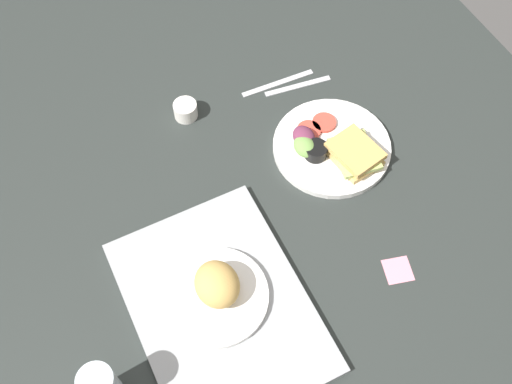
{
  "coord_description": "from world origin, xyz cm",
  "views": [
    {
      "loc": [
        -58.06,
        32.77,
        115.61
      ],
      "look_at": [
        2.0,
        3.0,
        4.0
      ],
      "focal_mm": 42.82,
      "sensor_mm": 36.0,
      "label": 1
    }
  ],
  "objects_px": {
    "bread_plate_near": "(216,291)",
    "sticky_note": "(398,270)",
    "serving_tray": "(220,306)",
    "knife": "(278,83)",
    "plate_with_salad": "(332,147)",
    "fork": "(298,86)",
    "espresso_cup": "(185,110)"
  },
  "relations": [
    {
      "from": "serving_tray",
      "to": "sticky_note",
      "type": "xyz_separation_m",
      "value": [
        -0.09,
        -0.36,
        -0.01
      ]
    },
    {
      "from": "fork",
      "to": "knife",
      "type": "height_order",
      "value": "same"
    },
    {
      "from": "fork",
      "to": "sticky_note",
      "type": "bearing_deg",
      "value": 92.13
    },
    {
      "from": "plate_with_salad",
      "to": "knife",
      "type": "bearing_deg",
      "value": 3.82
    },
    {
      "from": "espresso_cup",
      "to": "knife",
      "type": "distance_m",
      "value": 0.24
    },
    {
      "from": "bread_plate_near",
      "to": "sticky_note",
      "type": "distance_m",
      "value": 0.38
    },
    {
      "from": "serving_tray",
      "to": "sticky_note",
      "type": "bearing_deg",
      "value": -103.99
    },
    {
      "from": "bread_plate_near",
      "to": "espresso_cup",
      "type": "relative_size",
      "value": 3.74
    },
    {
      "from": "serving_tray",
      "to": "knife",
      "type": "xyz_separation_m",
      "value": [
        0.46,
        -0.37,
        -0.01
      ]
    },
    {
      "from": "bread_plate_near",
      "to": "serving_tray",
      "type": "bearing_deg",
      "value": 168.53
    },
    {
      "from": "fork",
      "to": "knife",
      "type": "bearing_deg",
      "value": -29.31
    },
    {
      "from": "serving_tray",
      "to": "espresso_cup",
      "type": "height_order",
      "value": "espresso_cup"
    },
    {
      "from": "espresso_cup",
      "to": "sticky_note",
      "type": "xyz_separation_m",
      "value": [
        -0.56,
        -0.23,
        -0.02
      ]
    },
    {
      "from": "espresso_cup",
      "to": "sticky_note",
      "type": "bearing_deg",
      "value": -157.59
    },
    {
      "from": "plate_with_salad",
      "to": "knife",
      "type": "relative_size",
      "value": 1.43
    },
    {
      "from": "serving_tray",
      "to": "knife",
      "type": "height_order",
      "value": "serving_tray"
    },
    {
      "from": "bread_plate_near",
      "to": "fork",
      "type": "xyz_separation_m",
      "value": [
        0.42,
        -0.41,
        -0.04
      ]
    },
    {
      "from": "espresso_cup",
      "to": "fork",
      "type": "xyz_separation_m",
      "value": [
        -0.04,
        -0.28,
        -0.02
      ]
    },
    {
      "from": "bread_plate_near",
      "to": "knife",
      "type": "height_order",
      "value": "bread_plate_near"
    },
    {
      "from": "sticky_note",
      "to": "knife",
      "type": "bearing_deg",
      "value": -1.01
    },
    {
      "from": "espresso_cup",
      "to": "plate_with_salad",
      "type": "bearing_deg",
      "value": -133.6
    },
    {
      "from": "plate_with_salad",
      "to": "espresso_cup",
      "type": "xyz_separation_m",
      "value": [
        0.25,
        0.26,
        0.0
      ]
    },
    {
      "from": "sticky_note",
      "to": "fork",
      "type": "bearing_deg",
      "value": -5.42
    },
    {
      "from": "bread_plate_near",
      "to": "fork",
      "type": "relative_size",
      "value": 1.23
    },
    {
      "from": "serving_tray",
      "to": "knife",
      "type": "distance_m",
      "value": 0.59
    },
    {
      "from": "fork",
      "to": "sticky_note",
      "type": "xyz_separation_m",
      "value": [
        -0.52,
        0.05,
        -0.0
      ]
    },
    {
      "from": "knife",
      "to": "sticky_note",
      "type": "xyz_separation_m",
      "value": [
        -0.55,
        0.01,
        -0.0
      ]
    },
    {
      "from": "serving_tray",
      "to": "knife",
      "type": "relative_size",
      "value": 2.37
    },
    {
      "from": "serving_tray",
      "to": "bread_plate_near",
      "type": "bearing_deg",
      "value": -11.47
    },
    {
      "from": "serving_tray",
      "to": "fork",
      "type": "height_order",
      "value": "serving_tray"
    },
    {
      "from": "serving_tray",
      "to": "plate_with_salad",
      "type": "relative_size",
      "value": 1.66
    },
    {
      "from": "bread_plate_near",
      "to": "plate_with_salad",
      "type": "relative_size",
      "value": 0.77
    }
  ]
}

